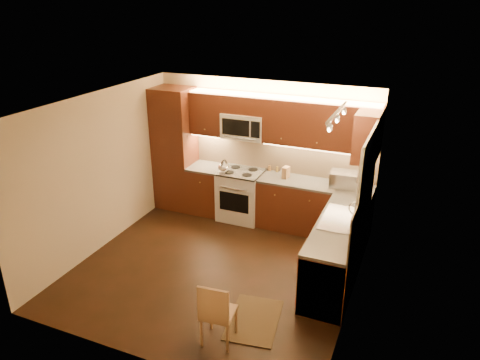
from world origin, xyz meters
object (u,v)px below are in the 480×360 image
at_px(microwave, 244,126).
at_px(toaster_oven, 343,179).
at_px(sink, 342,214).
at_px(knife_block, 286,172).
at_px(kettle, 224,166).
at_px(stove, 241,195).
at_px(dining_chair, 219,311).
at_px(soap_bottle, 358,203).

bearing_deg(microwave, toaster_oven, -2.76).
distance_m(microwave, toaster_oven, 1.92).
height_order(sink, knife_block, knife_block).
height_order(microwave, knife_block, microwave).
distance_m(kettle, knife_block, 1.09).
height_order(stove, toaster_oven, toaster_oven).
relative_size(kettle, dining_chair, 0.29).
distance_m(kettle, toaster_oven, 2.06).
height_order(toaster_oven, dining_chair, toaster_oven).
distance_m(toaster_oven, knife_block, 0.98).
bearing_deg(microwave, knife_block, -5.65).
bearing_deg(stove, toaster_oven, 1.55).
bearing_deg(toaster_oven, soap_bottle, -68.24).
relative_size(sink, soap_bottle, 5.11).
bearing_deg(sink, soap_bottle, 71.33).
xyz_separation_m(stove, dining_chair, (0.99, -3.06, -0.04)).
bearing_deg(sink, toaster_oven, 99.95).
xyz_separation_m(microwave, kettle, (-0.26, -0.32, -0.68)).
xyz_separation_m(microwave, dining_chair, (0.99, -3.20, -1.30)).
bearing_deg(microwave, dining_chair, -72.74).
height_order(kettle, knife_block, kettle).
distance_m(stove, dining_chair, 3.22).
bearing_deg(knife_block, stove, -166.93).
bearing_deg(kettle, dining_chair, -54.28).
xyz_separation_m(toaster_oven, soap_bottle, (0.35, -0.73, -0.04)).
xyz_separation_m(sink, dining_chair, (-1.01, -1.94, -0.55)).
bearing_deg(toaster_oven, knife_block, 175.58).
relative_size(toaster_oven, knife_block, 2.14).
bearing_deg(kettle, knife_block, 24.68).
bearing_deg(kettle, microwave, 63.04).
distance_m(sink, dining_chair, 2.25).
bearing_deg(microwave, sink, -32.21).
distance_m(microwave, knife_block, 1.09).
xyz_separation_m(stove, soap_bottle, (2.15, -0.68, 0.52)).
xyz_separation_m(toaster_oven, knife_block, (-0.98, 0.01, -0.03)).
height_order(stove, knife_block, knife_block).
bearing_deg(toaster_oven, microwave, 173.19).
relative_size(sink, knife_block, 4.30).
bearing_deg(toaster_oven, sink, -84.10).
height_order(toaster_oven, soap_bottle, toaster_oven).
xyz_separation_m(microwave, soap_bottle, (2.15, -0.82, -0.74)).
bearing_deg(microwave, soap_bottle, -20.89).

